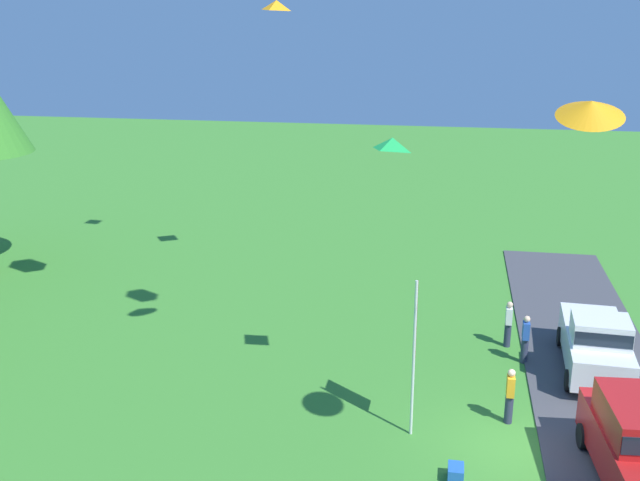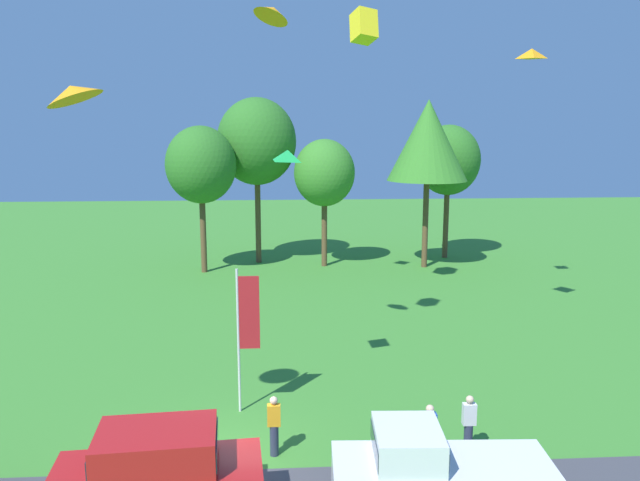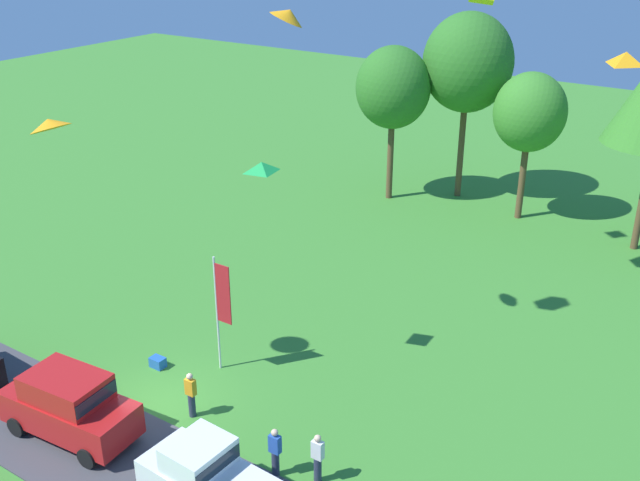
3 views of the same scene
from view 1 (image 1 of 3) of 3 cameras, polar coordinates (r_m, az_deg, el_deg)
name	(u,v)px [view 1 (image 1 of 3)]	position (r m, az deg, el deg)	size (l,w,h in m)	color
ground_plane	(520,450)	(21.96, 15.00, -15.14)	(120.00, 120.00, 0.00)	#3D842D
pavement_strip	(626,459)	(22.39, 22.26, -15.14)	(36.00, 4.40, 0.06)	#424247
car_suv_mid_row	(639,440)	(20.79, 23.15, -13.82)	(4.74, 2.34, 2.28)	red
car_pickup_by_flagpole	(596,343)	(26.29, 20.30, -7.33)	(5.09, 2.25, 2.14)	white
person_beside_suv	(525,339)	(26.45, 15.38, -7.23)	(0.36, 0.24, 1.71)	#2D334C
person_on_lawn	(508,324)	(27.52, 14.16, -6.16)	(0.36, 0.24, 1.71)	#2D334C
person_watching_sky	(510,396)	(22.71, 14.27, -11.38)	(0.36, 0.24, 1.71)	#2D334C
flag_banner	(415,336)	(20.94, 7.25, -7.21)	(0.71, 0.08, 4.63)	silver
cooler_box	(456,473)	(20.30, 10.30, -17.05)	(0.56, 0.40, 0.40)	blue
kite_diamond_high_right	(392,144)	(20.81, 5.54, 7.34)	(0.96, 0.75, 0.35)	green
kite_diamond_topmost	(277,5)	(31.02, -3.33, 17.47)	(0.90, 0.93, 0.39)	orange
kite_delta_high_left	(591,109)	(15.74, 19.94, 9.43)	(1.33, 1.33, 0.33)	orange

